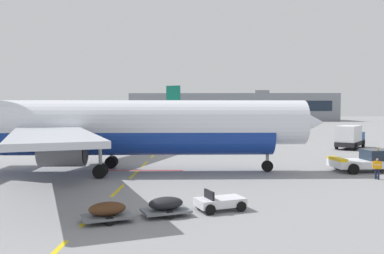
# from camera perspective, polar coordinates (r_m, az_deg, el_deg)

# --- Properties ---
(ground) EXTENTS (400.00, 400.00, 0.00)m
(ground) POSITION_cam_1_polar(r_m,az_deg,el_deg) (56.53, 18.25, -3.05)
(ground) COLOR gray
(apron_paint_markings) EXTENTS (8.00, 94.69, 0.01)m
(apron_paint_markings) POSITION_cam_1_polar(r_m,az_deg,el_deg) (51.42, -4.91, -3.49)
(apron_paint_markings) COLOR yellow
(apron_paint_markings) RESTS_ON ground
(airliner_foreground) EXTENTS (34.79, 34.58, 12.20)m
(airliner_foreground) POSITION_cam_1_polar(r_m,az_deg,el_deg) (35.32, -9.68, 0.06)
(airliner_foreground) COLOR silver
(airliner_foreground) RESTS_ON ground
(pushback_tug) EXTENTS (6.31, 3.78, 2.08)m
(pushback_tug) POSITION_cam_1_polar(r_m,az_deg,el_deg) (38.92, 23.50, -4.39)
(pushback_tug) COLOR silver
(pushback_tug) RESTS_ON ground
(airliner_far_center) EXTENTS (30.32, 28.76, 11.10)m
(airliner_far_center) POSITION_cam_1_polar(r_m,az_deg,el_deg) (98.20, 3.52, 1.59)
(airliner_far_center) COLOR white
(airliner_far_center) RESTS_ON ground
(catering_truck) EXTENTS (5.83, 7.18, 3.14)m
(catering_truck) POSITION_cam_1_polar(r_m,az_deg,el_deg) (59.17, 21.23, -1.25)
(catering_truck) COLOR black
(catering_truck) RESTS_ON ground
(fuel_service_truck) EXTENTS (6.64, 6.65, 3.14)m
(fuel_service_truck) POSITION_cam_1_polar(r_m,az_deg,el_deg) (55.36, 4.01, -1.33)
(fuel_service_truck) COLOR black
(fuel_service_truck) RESTS_ON ground
(baggage_train) EXTENTS (8.47, 4.79, 1.14)m
(baggage_train) POSITION_cam_1_polar(r_m,az_deg,el_deg) (21.40, -3.60, -10.94)
(baggage_train) COLOR silver
(baggage_train) RESTS_ON ground
(ground_crew_worker) EXTENTS (0.64, 0.35, 1.64)m
(ground_crew_worker) POSITION_cam_1_polar(r_m,az_deg,el_deg) (34.89, 24.49, -5.18)
(ground_crew_worker) COLOR #191E38
(ground_crew_worker) RESTS_ON ground
(terminal_satellite) EXTENTS (84.03, 25.02, 12.85)m
(terminal_satellite) POSITION_cam_1_polar(r_m,az_deg,el_deg) (175.00, 5.59, 2.77)
(terminal_satellite) COLOR gray
(terminal_satellite) RESTS_ON ground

